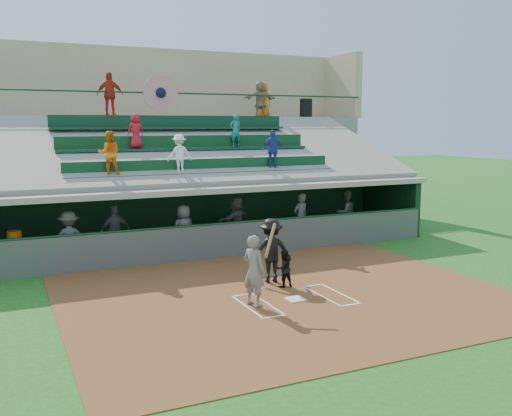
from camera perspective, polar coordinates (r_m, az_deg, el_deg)
name	(u,v)px	position (r m, az deg, el deg)	size (l,w,h in m)	color
ground	(295,301)	(14.23, 3.94, -9.21)	(100.00, 100.00, 0.00)	#1D5818
dirt_slab	(286,295)	(14.65, 2.99, -8.65)	(11.00, 9.00, 0.02)	brown
home_plate	(295,299)	(14.22, 3.94, -9.08)	(0.43, 0.43, 0.03)	white
batters_box_chalk	(295,300)	(14.23, 3.94, -9.13)	(2.65, 1.85, 0.01)	silver
dugout_floor	(204,247)	(20.21, -5.25, -3.86)	(16.00, 3.50, 0.04)	gray
concourse_slab	(153,169)	(26.30, -10.22, 3.91)	(20.00, 3.00, 4.60)	gray
grandstand	(172,175)	(23.43, -8.40, 3.32)	(20.40, 10.40, 7.80)	#505550
batter_at_plate	(254,270)	(13.53, -0.16, -6.22)	(0.94, 0.79, 1.95)	#5E605B
catcher	(284,268)	(15.16, 2.77, -6.05)	(0.49, 0.38, 1.00)	black
home_umpire	(271,250)	(15.54, 1.53, -4.26)	(1.13, 0.65, 1.75)	black
dugout_bench	(190,234)	(21.27, -6.63, -2.60)	(14.90, 0.45, 0.45)	olive
white_table	(19,257)	(18.25, -22.65, -4.56)	(0.86, 0.64, 0.75)	white
water_cooler	(15,238)	(18.20, -23.00, -2.74)	(0.41, 0.41, 0.41)	#D0620C
dugout_player_a	(69,239)	(18.08, -18.15, -2.93)	(1.08, 0.62, 1.68)	#50524E
dugout_player_b	(115,232)	(18.70, -13.91, -2.32)	(1.01, 0.42, 1.73)	#50534E
dugout_player_c	(184,230)	(18.83, -7.23, -2.19)	(0.81, 0.52, 1.65)	#565954
dugout_player_d	(236,220)	(20.42, -1.98, -1.17)	(1.61, 0.51, 1.74)	#61635E
dugout_player_e	(301,218)	(20.70, 4.48, -0.98)	(0.65, 0.43, 1.79)	#575A55
dugout_player_f	(346,212)	(22.32, 8.95, -0.44)	(0.84, 0.66, 1.74)	#585A55
trash_bin	(306,108)	(27.72, 5.02, 9.91)	(0.59, 0.59, 0.89)	black
concourse_staff_a	(110,94)	(24.44, -14.39, 10.95)	(1.05, 0.44, 1.79)	red
concourse_staff_b	(263,100)	(27.65, 0.75, 10.72)	(0.80, 0.52, 1.64)	orange
concourse_staff_c	(260,99)	(26.83, 0.42, 10.82)	(1.54, 0.49, 1.67)	tan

